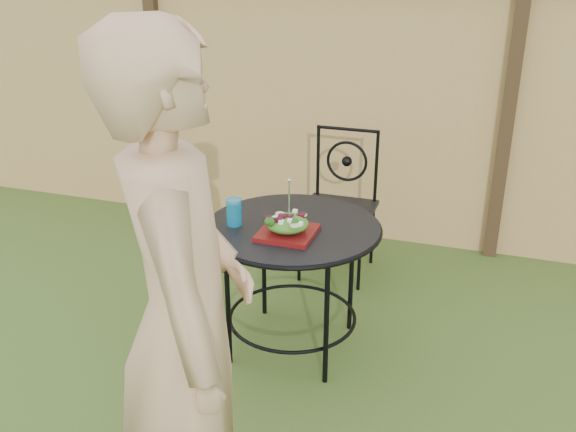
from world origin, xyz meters
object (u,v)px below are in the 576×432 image
at_px(salad_plate, 287,233).
at_px(patio_chair, 340,199).
at_px(patio_table, 292,250).
at_px(diner, 184,322).

bearing_deg(salad_plate, patio_chair, 90.19).
distance_m(patio_table, patio_chair, 0.98).
height_order(diner, salad_plate, diner).
xyz_separation_m(patio_chair, diner, (0.06, -2.29, 0.44)).
height_order(patio_chair, salad_plate, patio_chair).
distance_m(patio_table, salad_plate, 0.19).
bearing_deg(diner, patio_table, -24.83).
bearing_deg(diner, patio_chair, -26.35).
relative_size(patio_table, diner, 0.49).
relative_size(patio_table, patio_chair, 0.97).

